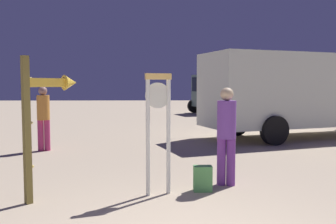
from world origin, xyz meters
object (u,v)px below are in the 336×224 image
(person_near_clock, at_px, (226,131))
(box_truck_near, at_px, (299,92))
(person_distant, at_px, (43,115))
(box_truck_far, at_px, (247,89))
(backpack, at_px, (203,179))
(standing_clock, at_px, (158,120))
(arrow_sign, at_px, (45,108))

(person_near_clock, xyz_separation_m, box_truck_near, (3.63, 6.07, 0.59))
(person_distant, relative_size, box_truck_far, 0.24)
(box_truck_near, bearing_deg, person_distant, -162.92)
(person_near_clock, height_order, backpack, person_near_clock)
(backpack, xyz_separation_m, person_distant, (-3.98, 3.96, 0.78))
(person_near_clock, xyz_separation_m, backpack, (-0.47, -0.37, -0.78))
(standing_clock, height_order, box_truck_near, box_truck_near)
(standing_clock, bearing_deg, person_distant, 127.94)
(backpack, bearing_deg, box_truck_far, 74.41)
(standing_clock, distance_m, person_distant, 5.24)
(box_truck_near, height_order, box_truck_far, box_truck_far)
(arrow_sign, height_order, person_near_clock, arrow_sign)
(person_near_clock, bearing_deg, box_truck_far, 75.53)
(standing_clock, relative_size, arrow_sign, 0.89)
(arrow_sign, xyz_separation_m, backpack, (2.55, 0.41, -1.25))
(standing_clock, distance_m, person_near_clock, 1.37)
(person_near_clock, bearing_deg, arrow_sign, -165.53)
(person_near_clock, relative_size, box_truck_near, 0.23)
(standing_clock, relative_size, box_truck_near, 0.26)
(standing_clock, xyz_separation_m, box_truck_far, (5.75, 18.04, 0.34))
(backpack, relative_size, person_distant, 0.25)
(arrow_sign, bearing_deg, box_truck_near, 45.86)
(arrow_sign, height_order, person_distant, arrow_sign)
(person_near_clock, bearing_deg, standing_clock, -156.40)
(standing_clock, distance_m, backpack, 1.30)
(arrow_sign, bearing_deg, person_near_clock, 14.47)
(standing_clock, relative_size, box_truck_far, 0.27)
(box_truck_far, bearing_deg, person_distant, -122.81)
(person_distant, bearing_deg, box_truck_far, 57.19)
(person_near_clock, bearing_deg, backpack, -141.94)
(standing_clock, distance_m, box_truck_near, 8.21)
(standing_clock, bearing_deg, box_truck_far, 72.32)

